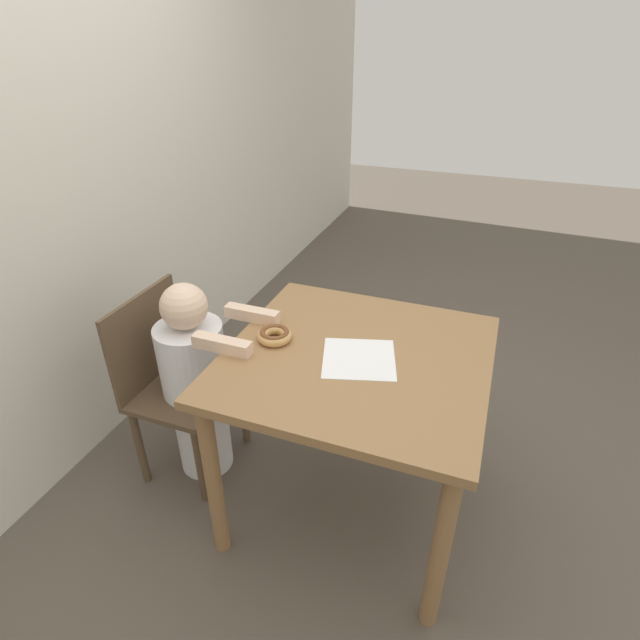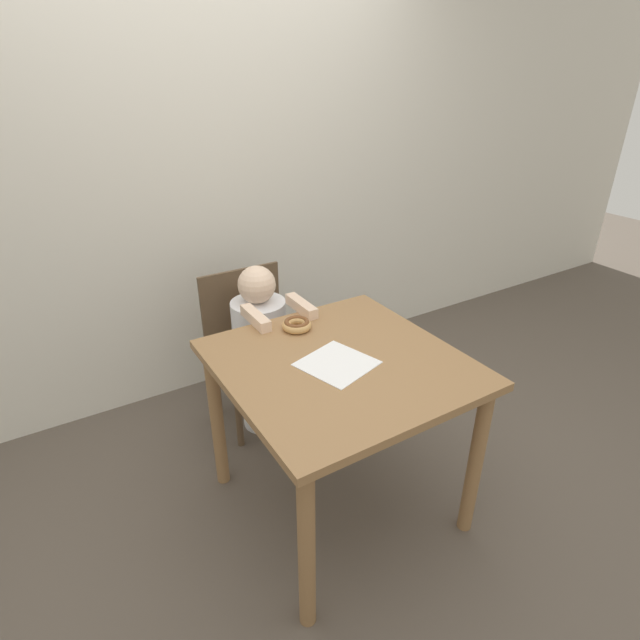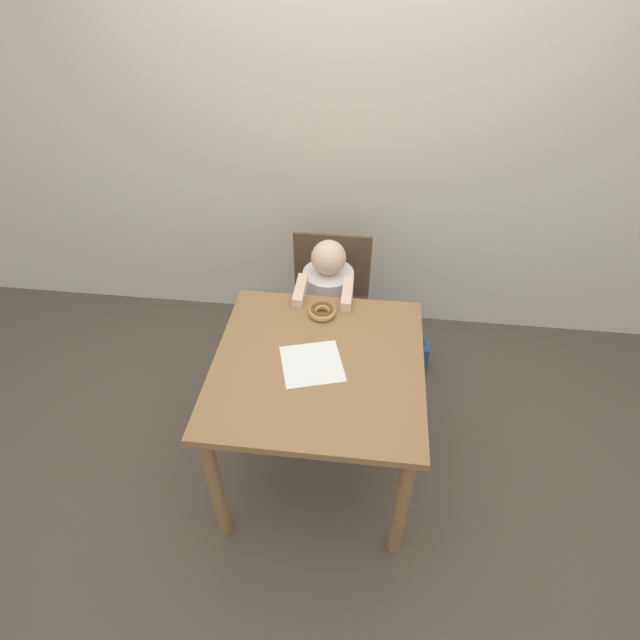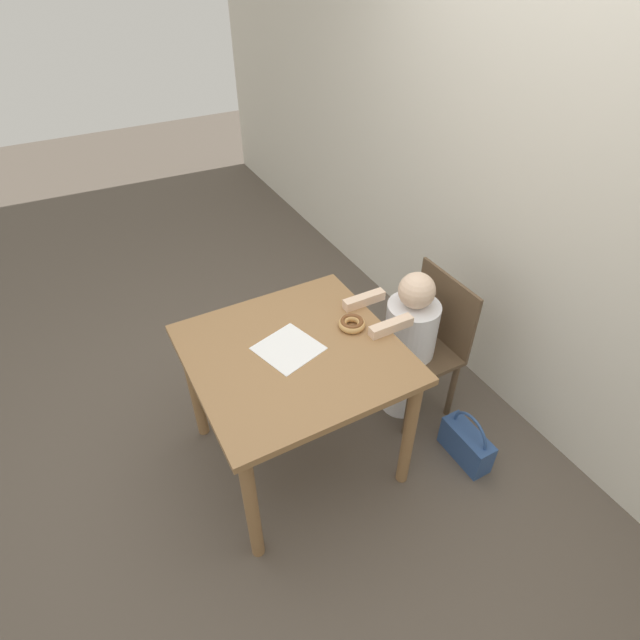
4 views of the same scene
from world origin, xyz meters
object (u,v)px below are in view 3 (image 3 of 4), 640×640
(chair, at_px, (330,303))
(handbag, at_px, (403,353))
(child_figure, at_px, (328,313))
(donut, at_px, (322,311))

(chair, height_order, handbag, chair)
(child_figure, bearing_deg, handbag, 10.35)
(chair, relative_size, child_figure, 0.91)
(chair, bearing_deg, handbag, -3.14)
(handbag, bearing_deg, child_figure, -169.65)
(donut, bearing_deg, handbag, 45.16)
(child_figure, distance_m, handbag, 0.60)
(donut, bearing_deg, chair, 91.15)
(donut, distance_m, handbag, 0.95)
(child_figure, bearing_deg, chair, 90.00)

